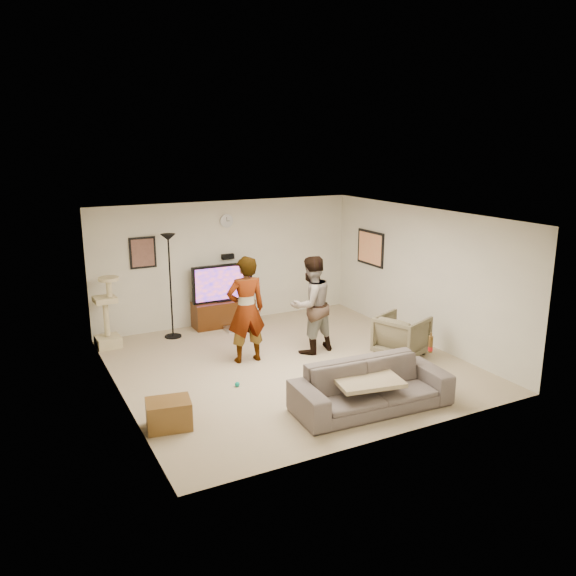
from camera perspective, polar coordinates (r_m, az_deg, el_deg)
name	(u,v)px	position (r m, az deg, el deg)	size (l,w,h in m)	color
floor	(289,365)	(9.72, 0.10, -7.68)	(5.50, 5.50, 0.02)	tan
ceiling	(289,215)	(9.08, 0.11, 7.23)	(5.50, 5.50, 0.02)	white
wall_back	(227,262)	(11.76, -6.09, 2.56)	(5.50, 0.04, 2.50)	beige
wall_front	(393,344)	(7.10, 10.44, -5.51)	(5.50, 0.04, 2.50)	beige
wall_left	(117,316)	(8.46, -16.68, -2.64)	(0.04, 5.50, 2.50)	beige
wall_right	(421,275)	(10.83, 13.13, 1.24)	(0.04, 5.50, 2.50)	beige
wall_clock	(226,221)	(11.59, -6.15, 6.65)	(0.26, 0.26, 0.04)	silver
wall_speaker	(228,256)	(11.68, -6.00, 3.14)	(0.25, 0.10, 0.10)	black
picture_back	(143,253)	(11.19, -14.24, 3.42)	(0.42, 0.03, 0.52)	brown
picture_right	(370,248)	(12.00, 8.19, 3.95)	(0.03, 0.78, 0.62)	#FF9564
tv_stand	(224,313)	(11.72, -6.43, -2.50)	(1.24, 0.45, 0.52)	#381B08
console_box	(235,328)	(11.46, -5.25, -4.02)	(0.40, 0.30, 0.07)	#B5B5BE
tv	(223,283)	(11.55, -6.52, 0.51)	(1.26, 0.08, 0.75)	black
tv_screen	(223,283)	(11.51, -6.44, 0.46)	(1.16, 0.01, 0.66)	#CF4C3D
floor_lamp	(171,287)	(10.98, -11.60, 0.14)	(0.32, 0.32, 1.99)	black
cat_tree	(106,312)	(10.82, -17.66, -2.31)	(0.42, 0.42, 1.32)	#C6BA8C
person_left	(246,310)	(9.61, -4.20, -2.15)	(0.67, 0.44, 1.82)	#ACACAC
person_right	(311,305)	(10.04, 2.30, -1.68)	(0.84, 0.66, 1.73)	navy
sofa	(371,386)	(8.18, 8.30, -9.65)	(2.23, 0.87, 0.65)	#574D4A
throw_blanket	(367,380)	(8.09, 7.84, -9.04)	(0.90, 0.70, 0.06)	tan
beer_bottle	(431,344)	(8.62, 14.00, -5.45)	(0.06, 0.06, 0.25)	#563A14
armchair	(402,335)	(10.21, 11.24, -4.65)	(0.77, 0.79, 0.72)	brown
side_table	(169,414)	(7.80, -11.77, -12.17)	(0.57, 0.43, 0.38)	brown
toy_ball	(237,384)	(8.91, -5.07, -9.52)	(0.08, 0.08, 0.08)	#098871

